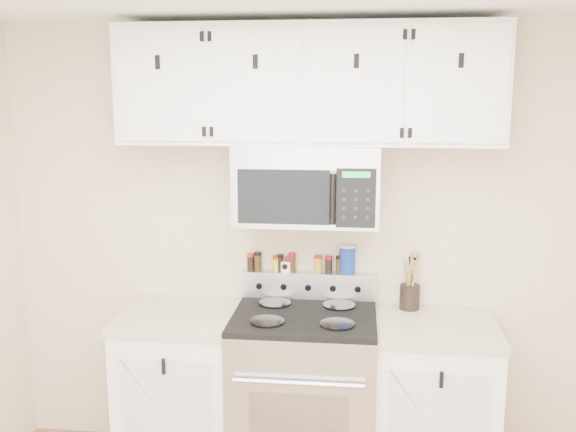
# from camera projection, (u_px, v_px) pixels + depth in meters

# --- Properties ---
(back_wall) EXTENTS (3.50, 0.01, 2.50)m
(back_wall) POSITION_uv_depth(u_px,v_px,m) (310.00, 245.00, 3.67)
(back_wall) COLOR #C7B595
(back_wall) RESTS_ON floor
(range) EXTENTS (0.76, 0.65, 1.10)m
(range) POSITION_uv_depth(u_px,v_px,m) (304.00, 394.00, 3.51)
(range) COLOR #B7B7BA
(range) RESTS_ON floor
(base_cabinet_left) EXTENTS (0.64, 0.62, 0.92)m
(base_cabinet_left) POSITION_uv_depth(u_px,v_px,m) (182.00, 391.00, 3.61)
(base_cabinet_left) COLOR white
(base_cabinet_left) RESTS_ON floor
(base_cabinet_right) EXTENTS (0.64, 0.62, 0.92)m
(base_cabinet_right) POSITION_uv_depth(u_px,v_px,m) (432.00, 404.00, 3.46)
(base_cabinet_right) COLOR white
(base_cabinet_right) RESTS_ON floor
(microwave) EXTENTS (0.76, 0.44, 0.42)m
(microwave) POSITION_uv_depth(u_px,v_px,m) (307.00, 184.00, 3.42)
(microwave) COLOR #9E9EA3
(microwave) RESTS_ON back_wall
(upper_cabinets) EXTENTS (2.00, 0.35, 0.62)m
(upper_cabinets) POSITION_uv_depth(u_px,v_px,m) (308.00, 85.00, 3.34)
(upper_cabinets) COLOR white
(upper_cabinets) RESTS_ON back_wall
(utensil_crock) EXTENTS (0.11, 0.11, 0.32)m
(utensil_crock) POSITION_uv_depth(u_px,v_px,m) (410.00, 295.00, 3.57)
(utensil_crock) COLOR black
(utensil_crock) RESTS_ON base_cabinet_right
(kitchen_timer) EXTENTS (0.06, 0.05, 0.06)m
(kitchen_timer) POSITION_uv_depth(u_px,v_px,m) (285.00, 266.00, 3.68)
(kitchen_timer) COLOR white
(kitchen_timer) RESTS_ON range
(salt_canister) EXTENTS (0.09, 0.09, 0.17)m
(salt_canister) POSITION_uv_depth(u_px,v_px,m) (347.00, 259.00, 3.63)
(salt_canister) COLOR navy
(salt_canister) RESTS_ON range
(spice_jar_0) EXTENTS (0.04, 0.04, 0.10)m
(spice_jar_0) POSITION_uv_depth(u_px,v_px,m) (251.00, 262.00, 3.69)
(spice_jar_0) COLOR black
(spice_jar_0) RESTS_ON range
(spice_jar_1) EXTENTS (0.04, 0.04, 0.11)m
(spice_jar_1) POSITION_uv_depth(u_px,v_px,m) (258.00, 261.00, 3.69)
(spice_jar_1) COLOR #3D280E
(spice_jar_1) RESTS_ON range
(spice_jar_2) EXTENTS (0.04, 0.04, 0.09)m
(spice_jar_2) POSITION_uv_depth(u_px,v_px,m) (276.00, 264.00, 3.68)
(spice_jar_2) COLOR gold
(spice_jar_2) RESTS_ON range
(spice_jar_3) EXTENTS (0.04, 0.04, 0.10)m
(spice_jar_3) POSITION_uv_depth(u_px,v_px,m) (280.00, 263.00, 3.68)
(spice_jar_3) COLOR black
(spice_jar_3) RESTS_ON range
(spice_jar_4) EXTENTS (0.04, 0.04, 0.09)m
(spice_jar_4) POSITION_uv_depth(u_px,v_px,m) (288.00, 264.00, 3.67)
(spice_jar_4) COLOR #42220F
(spice_jar_4) RESTS_ON range
(spice_jar_5) EXTENTS (0.04, 0.04, 0.11)m
(spice_jar_5) POSITION_uv_depth(u_px,v_px,m) (292.00, 262.00, 3.67)
(spice_jar_5) COLOR #3C270E
(spice_jar_5) RESTS_ON range
(spice_jar_6) EXTENTS (0.04, 0.04, 0.10)m
(spice_jar_6) POSITION_uv_depth(u_px,v_px,m) (318.00, 264.00, 3.65)
(spice_jar_6) COLOR gold
(spice_jar_6) RESTS_ON range
(spice_jar_7) EXTENTS (0.04, 0.04, 0.10)m
(spice_jar_7) POSITION_uv_depth(u_px,v_px,m) (329.00, 264.00, 3.64)
(spice_jar_7) COLOR black
(spice_jar_7) RESTS_ON range
(spice_jar_8) EXTENTS (0.04, 0.04, 0.10)m
(spice_jar_8) POSITION_uv_depth(u_px,v_px,m) (339.00, 265.00, 3.64)
(spice_jar_8) COLOR #3B2B0E
(spice_jar_8) RESTS_ON range
(spice_jar_9) EXTENTS (0.04, 0.04, 0.10)m
(spice_jar_9) POSITION_uv_depth(u_px,v_px,m) (344.00, 264.00, 3.63)
(spice_jar_9) COLOR gold
(spice_jar_9) RESTS_ON range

